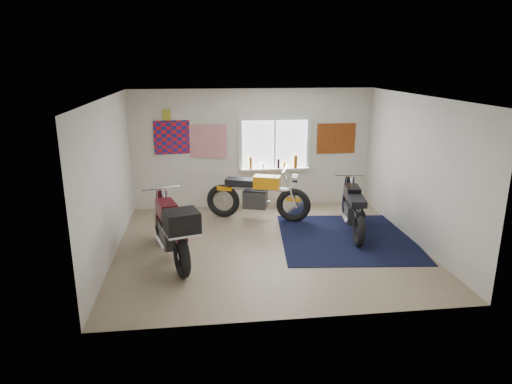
{
  "coord_description": "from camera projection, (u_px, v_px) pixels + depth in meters",
  "views": [
    {
      "loc": [
        -1.19,
        -7.72,
        3.28
      ],
      "look_at": [
        -0.19,
        0.4,
        0.92
      ],
      "focal_mm": 32.0,
      "sensor_mm": 36.0,
      "label": 1
    }
  ],
  "objects": [
    {
      "name": "black_chrome_bike",
      "position": [
        353.0,
        210.0,
        8.96
      ],
      "size": [
        0.64,
        2.05,
        1.06
      ],
      "rotation": [
        0.0,
        0.0,
        1.41
      ],
      "color": "black",
      "rests_on": "navy_rug"
    },
    {
      "name": "window_assembly",
      "position": [
        275.0,
        148.0,
        10.45
      ],
      "size": [
        1.66,
        0.17,
        1.26
      ],
      "color": "white",
      "rests_on": "room_shell"
    },
    {
      "name": "flag_display",
      "position": [
        167.0,
        115.0,
        9.96
      ],
      "size": [
        1.6,
        0.1,
        1.17
      ],
      "color": "red",
      "rests_on": "room_shell"
    },
    {
      "name": "maroon_tourer",
      "position": [
        172.0,
        230.0,
        7.55
      ],
      "size": [
        1.03,
        2.23,
        1.14
      ],
      "rotation": [
        0.0,
        0.0,
        1.85
      ],
      "color": "black",
      "rests_on": "ground"
    },
    {
      "name": "yellow_triumph",
      "position": [
        257.0,
        197.0,
        9.71
      ],
      "size": [
        2.19,
        0.94,
        1.14
      ],
      "rotation": [
        0.0,
        0.0,
        -0.33
      ],
      "color": "black",
      "rests_on": "ground"
    },
    {
      "name": "room_shell",
      "position": [
        269.0,
        159.0,
        7.96
      ],
      "size": [
        5.5,
        5.5,
        5.5
      ],
      "color": "white",
      "rests_on": "ground"
    },
    {
      "name": "ground",
      "position": [
        269.0,
        246.0,
        8.41
      ],
      "size": [
        5.5,
        5.5,
        0.0
      ],
      "primitive_type": "plane",
      "color": "#9E896B",
      "rests_on": "ground"
    },
    {
      "name": "triumph_poster",
      "position": [
        336.0,
        138.0,
        10.58
      ],
      "size": [
        0.9,
        0.03,
        0.7
      ],
      "primitive_type": "cube",
      "color": "#A54C14",
      "rests_on": "room_shell"
    },
    {
      "name": "navy_rug",
      "position": [
        347.0,
        238.0,
        8.77
      ],
      "size": [
        2.75,
        2.84,
        0.01
      ],
      "primitive_type": "cube",
      "rotation": [
        0.0,
        0.0,
        -0.1
      ],
      "color": "black",
      "rests_on": "ground"
    },
    {
      "name": "oil_bottles",
      "position": [
        278.0,
        163.0,
        10.48
      ],
      "size": [
        1.12,
        0.09,
        0.3
      ],
      "color": "#915915",
      "rests_on": "window_assembly"
    }
  ]
}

